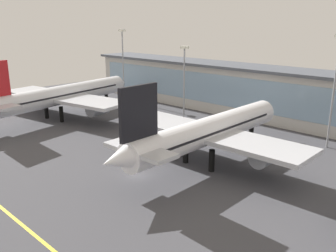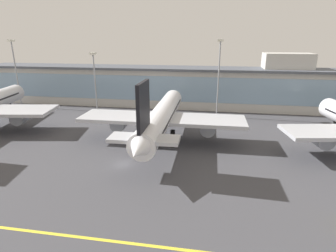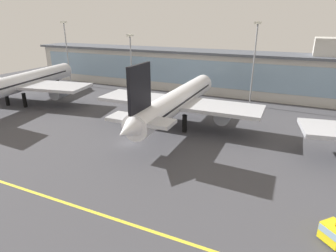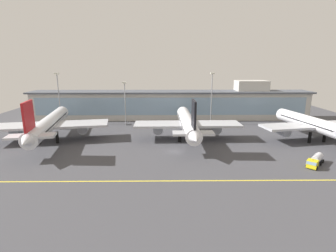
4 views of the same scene
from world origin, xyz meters
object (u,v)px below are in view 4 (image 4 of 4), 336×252
at_px(airliner_near_left, 49,124).
at_px(fuel_tanker_truck, 315,161).
at_px(apron_light_mast_centre, 212,91).
at_px(airliner_near_right, 187,123).
at_px(apron_light_mast_west, 125,97).
at_px(apron_light_mast_east, 58,91).
at_px(airliner_far_right, 313,124).

bearing_deg(airliner_near_left, fuel_tanker_truck, -115.94).
height_order(fuel_tanker_truck, apron_light_mast_centre, apron_light_mast_centre).
relative_size(airliner_near_right, apron_light_mast_west, 2.48).
distance_m(airliner_near_left, apron_light_mast_east, 30.48).
height_order(airliner_near_right, airliner_far_right, airliner_near_right).
xyz_separation_m(apron_light_mast_west, apron_light_mast_centre, (40.27, 2.47, 2.27)).
relative_size(airliner_far_right, apron_light_mast_centre, 1.94).
height_order(apron_light_mast_west, apron_light_mast_east, apron_light_mast_east).
distance_m(fuel_tanker_truck, apron_light_mast_east, 108.11).
bearing_deg(airliner_near_left, apron_light_mast_east, 3.91).
height_order(airliner_near_left, apron_light_mast_west, apron_light_mast_west).
relative_size(airliner_near_left, apron_light_mast_west, 2.71).
xyz_separation_m(airliner_near_left, fuel_tanker_truck, (86.11, -25.18, -5.01)).
bearing_deg(airliner_far_right, airliner_near_left, 79.75).
bearing_deg(airliner_far_right, apron_light_mast_centre, 40.85).
distance_m(airliner_near_left, airliner_near_right, 51.77).
distance_m(airliner_near_right, apron_light_mast_centre, 30.39).
bearing_deg(apron_light_mast_west, apron_light_mast_east, 173.18).
distance_m(airliner_near_left, fuel_tanker_truck, 89.85).
bearing_deg(airliner_near_left, airliner_far_right, -99.92).
bearing_deg(apron_light_mast_east, apron_light_mast_west, -6.82).
bearing_deg(airliner_near_left, apron_light_mast_centre, -77.18).
distance_m(apron_light_mast_centre, apron_light_mast_east, 71.95).
height_order(airliner_near_left, fuel_tanker_truck, airliner_near_left).
xyz_separation_m(fuel_tanker_truck, apron_light_mast_centre, (-20.97, 52.10, 14.35)).
xyz_separation_m(airliner_near_left, apron_light_mast_east, (-6.80, 28.23, 9.27)).
bearing_deg(airliner_near_right, airliner_near_left, 90.60).
relative_size(airliner_far_right, apron_light_mast_west, 2.33).
bearing_deg(airliner_near_right, fuel_tanker_truck, -128.48).
bearing_deg(apron_light_mast_centre, airliner_near_left, -157.54).
height_order(airliner_near_right, fuel_tanker_truck, airliner_near_right).
relative_size(airliner_near_right, apron_light_mast_centre, 2.07).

